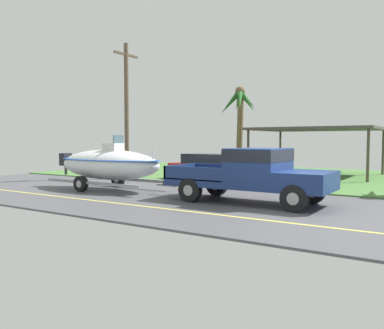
# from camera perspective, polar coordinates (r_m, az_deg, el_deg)

# --- Properties ---
(ground) EXTENTS (36.00, 22.00, 0.11)m
(ground) POSITION_cam_1_polar(r_m,az_deg,el_deg) (20.42, 20.86, -2.64)
(ground) COLOR #4C4C51
(pickup_truck_towing) EXTENTS (5.70, 2.13, 1.82)m
(pickup_truck_towing) POSITION_cam_1_polar(r_m,az_deg,el_deg) (13.32, 9.32, -1.14)
(pickup_truck_towing) COLOR navy
(pickup_truck_towing) RESTS_ON ground
(boat_on_trailer) EXTENTS (6.33, 2.38, 2.29)m
(boat_on_trailer) POSITION_cam_1_polar(r_m,az_deg,el_deg) (17.15, -11.78, 0.03)
(boat_on_trailer) COLOR gray
(boat_on_trailer) RESTS_ON ground
(parked_sedan_near) EXTENTS (4.61, 1.84, 1.38)m
(parked_sedan_near) POSITION_cam_1_polar(r_m,az_deg,el_deg) (20.84, 2.98, -0.41)
(parked_sedan_near) COLOR #B21E19
(parked_sedan_near) RESTS_ON ground
(carport_awning) EXTENTS (6.85, 5.62, 2.80)m
(carport_awning) POSITION_cam_1_polar(r_m,az_deg,el_deg) (24.38, 17.37, 4.71)
(carport_awning) COLOR #4C4238
(carport_awning) RESTS_ON ground
(palm_tree_near_right) EXTENTS (2.72, 3.22, 5.66)m
(palm_tree_near_right) POSITION_cam_1_polar(r_m,az_deg,el_deg) (27.03, 6.76, 7.79)
(palm_tree_near_right) COLOR brown
(palm_tree_near_right) RESTS_ON ground
(utility_pole) EXTENTS (0.24, 1.80, 7.24)m
(utility_pole) POSITION_cam_1_polar(r_m,az_deg,el_deg) (22.04, -9.28, 7.82)
(utility_pole) COLOR brown
(utility_pole) RESTS_ON ground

